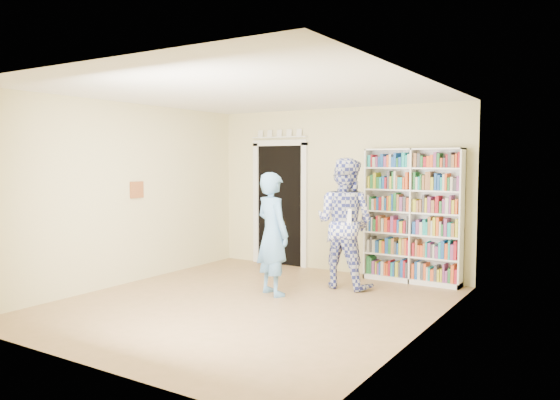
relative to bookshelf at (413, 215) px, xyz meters
The scene contains 11 objects.
floor 2.89m from the bookshelf, 119.94° to the right, with size 5.00×5.00×0.00m, color olive.
ceiling 3.18m from the bookshelf, 119.94° to the right, with size 5.00×5.00×0.00m, color white.
wall_back 1.40m from the bookshelf, behind, with size 4.50×4.50×0.00m, color beige.
wall_left 4.31m from the bookshelf, 146.93° to the right, with size 5.00×5.00×0.00m, color beige.
wall_right 2.53m from the bookshelf, 69.00° to the right, with size 5.00×5.00×0.00m, color beige.
bookshelf is the anchor object (origin of this frame).
doorway 2.46m from the bookshelf, behind, with size 1.10×0.08×2.43m.
wall_art 4.19m from the bookshelf, 149.08° to the right, with size 0.03×0.25×0.25m, color brown.
man_blue 2.23m from the bookshelf, 127.93° to the right, with size 0.61×0.40×1.68m, color #588FC4.
man_plaid 1.11m from the bookshelf, 131.56° to the right, with size 0.91×0.71×1.88m, color #303994.
paper_sheet 1.22m from the bookshelf, 120.63° to the right, with size 0.21×0.01×0.30m, color white.
Camera 1 is at (4.03, -5.61, 1.85)m, focal length 35.00 mm.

